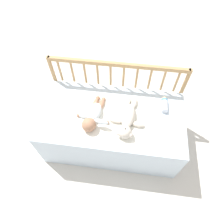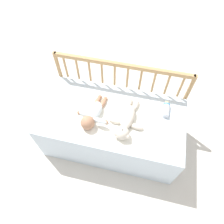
{
  "view_description": "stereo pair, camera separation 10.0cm",
  "coord_description": "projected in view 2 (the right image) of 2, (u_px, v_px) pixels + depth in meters",
  "views": [
    {
      "loc": [
        0.13,
        -0.97,
        1.98
      ],
      "look_at": [
        0.0,
        -0.01,
        0.55
      ],
      "focal_mm": 32.0,
      "sensor_mm": 36.0,
      "label": 1
    },
    {
      "loc": [
        0.22,
        -0.95,
        1.98
      ],
      "look_at": [
        0.0,
        -0.01,
        0.55
      ],
      "focal_mm": 32.0,
      "sensor_mm": 36.0,
      "label": 2
    }
  ],
  "objects": [
    {
      "name": "baby",
      "position": [
        93.0,
        114.0,
        1.73
      ],
      "size": [
        0.31,
        0.4,
        0.12
      ],
      "color": "white",
      "rests_on": "crib_mattress"
    },
    {
      "name": "ground_plane",
      "position": [
        112.0,
        139.0,
        2.19
      ],
      "size": [
        12.0,
        12.0,
        0.0
      ],
      "primitive_type": "plane",
      "color": "silver"
    },
    {
      "name": "teddy_bear",
      "position": [
        127.0,
        121.0,
        1.7
      ],
      "size": [
        0.31,
        0.46,
        0.12
      ],
      "color": "silver",
      "rests_on": "crib_mattress"
    },
    {
      "name": "baby_bottle",
      "position": [
        166.0,
        109.0,
        1.79
      ],
      "size": [
        0.06,
        0.16,
        0.06
      ],
      "color": "white",
      "rests_on": "crib_mattress"
    },
    {
      "name": "crib_mattress",
      "position": [
        112.0,
        129.0,
        1.99
      ],
      "size": [
        1.3,
        0.68,
        0.49
      ],
      "color": "silver",
      "rests_on": "ground_plane"
    },
    {
      "name": "blanket",
      "position": [
        112.0,
        117.0,
        1.77
      ],
      "size": [
        0.81,
        0.52,
        0.01
      ],
      "color": "white",
      "rests_on": "crib_mattress"
    },
    {
      "name": "crib_rail",
      "position": [
        121.0,
        80.0,
        1.92
      ],
      "size": [
        1.3,
        0.04,
        0.78
      ],
      "color": "tan",
      "rests_on": "ground_plane"
    }
  ]
}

